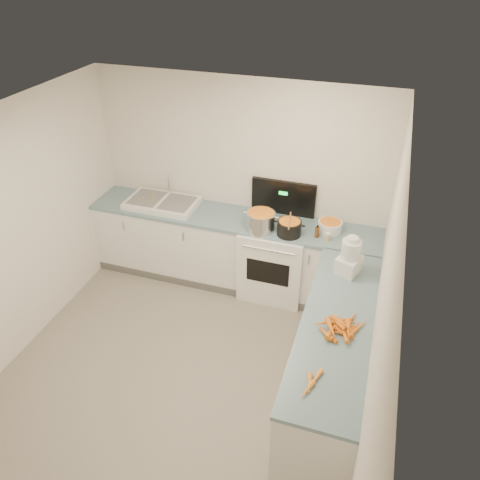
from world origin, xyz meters
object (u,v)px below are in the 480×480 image
(black_pot, at_px, (289,229))
(sink, at_px, (162,203))
(steel_pot, at_px, (261,222))
(spice_jar, at_px, (328,238))
(extract_bottle, at_px, (317,232))
(mixing_bowl, at_px, (330,226))
(stove, at_px, (275,258))
(food_processor, at_px, (350,257))

(black_pot, bearing_deg, sink, 174.13)
(steel_pot, bearing_deg, spice_jar, 0.33)
(black_pot, distance_m, extract_bottle, 0.31)
(mixing_bowl, distance_m, extract_bottle, 0.20)
(mixing_bowl, height_order, extract_bottle, extract_bottle)
(stove, relative_size, mixing_bowl, 5.08)
(spice_jar, height_order, food_processor, food_processor)
(steel_pot, distance_m, spice_jar, 0.76)
(sink, distance_m, mixing_bowl, 2.05)
(sink, relative_size, steel_pot, 2.65)
(black_pot, relative_size, extract_bottle, 2.12)
(food_processor, bearing_deg, mixing_bowl, 112.60)
(sink, bearing_deg, extract_bottle, -3.59)
(sink, relative_size, extract_bottle, 6.85)
(extract_bottle, relative_size, food_processor, 0.31)
(stove, distance_m, black_pot, 0.59)
(spice_jar, xyz_separation_m, food_processor, (0.28, -0.50, 0.14))
(mixing_bowl, height_order, spice_jar, mixing_bowl)
(black_pot, bearing_deg, mixing_bowl, 26.90)
(steel_pot, bearing_deg, extract_bottle, 3.62)
(stove, xyz_separation_m, extract_bottle, (0.48, -0.11, 0.53))
(stove, height_order, sink, stove)
(steel_pot, relative_size, extract_bottle, 2.58)
(stove, xyz_separation_m, steel_pot, (-0.15, -0.15, 0.56))
(sink, relative_size, mixing_bowl, 3.21)
(mixing_bowl, relative_size, food_processor, 0.66)
(mixing_bowl, distance_m, food_processor, 0.77)
(stove, distance_m, mixing_bowl, 0.80)
(black_pot, bearing_deg, stove, 139.69)
(spice_jar, distance_m, food_processor, 0.59)
(black_pot, xyz_separation_m, extract_bottle, (0.30, 0.05, -0.01))
(sink, bearing_deg, black_pot, -5.87)
(black_pot, bearing_deg, spice_jar, 1.41)
(mixing_bowl, height_order, food_processor, food_processor)
(extract_bottle, xyz_separation_m, food_processor, (0.41, -0.54, 0.11))
(spice_jar, bearing_deg, steel_pot, -179.67)
(stove, xyz_separation_m, food_processor, (0.89, -0.64, 0.64))
(steel_pot, bearing_deg, sink, 172.94)
(sink, xyz_separation_m, steel_pot, (1.30, -0.16, 0.06))
(stove, distance_m, food_processor, 1.27)
(stove, bearing_deg, extract_bottle, -12.36)
(black_pot, relative_size, food_processor, 0.66)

